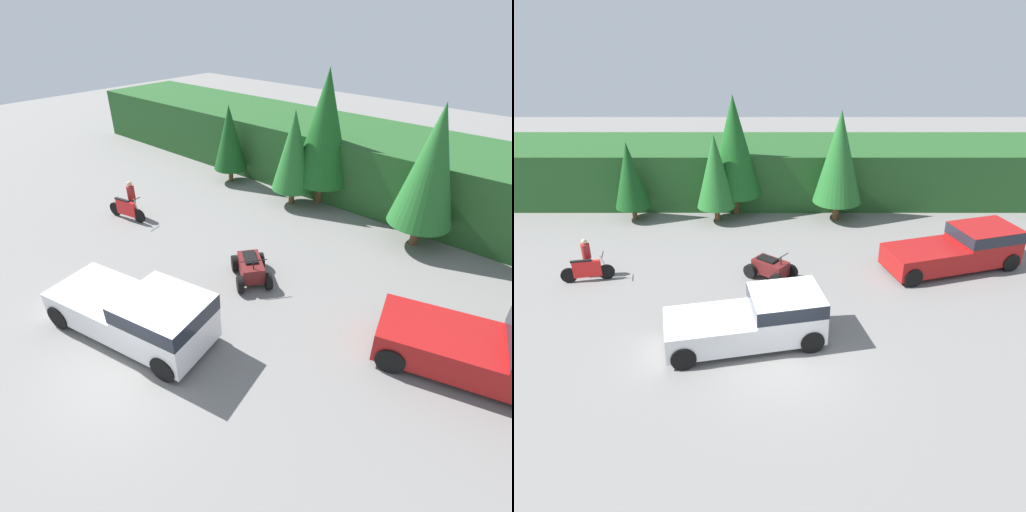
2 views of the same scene
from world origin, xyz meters
TOP-DOWN VIEW (x-y plane):
  - ground_plane at (0.00, 0.00)m, footprint 80.00×80.00m
  - hillside_backdrop at (0.00, 16.00)m, footprint 44.00×6.00m
  - tree_left at (-7.96, 12.04)m, footprint 1.90×1.90m
  - tree_mid_left at (-3.38, 11.87)m, footprint 2.10×2.10m
  - tree_mid_right at (-2.42, 12.99)m, footprint 2.89×2.89m
  - tree_right at (3.15, 12.08)m, footprint 2.63×2.63m
  - pickup_truck_red at (8.14, 6.52)m, footprint 6.36×3.76m
  - pickup_truck_second at (-0.87, 0.91)m, footprint 5.77×3.25m
  - dirt_bike at (-8.31, 5.20)m, footprint 2.20×0.73m
  - quad_atv at (-0.46, 5.46)m, footprint 2.40×2.26m
  - rider_person at (-8.41, 5.64)m, footprint 0.48×0.48m

SIDE VIEW (x-z plane):
  - ground_plane at x=0.00m, z-range 0.00..0.00m
  - quad_atv at x=-0.46m, z-range -0.12..1.07m
  - dirt_bike at x=-8.31m, z-range -0.11..1.10m
  - rider_person at x=-8.41m, z-range 0.08..1.85m
  - pickup_truck_second at x=-0.87m, z-range 0.06..1.89m
  - pickup_truck_red at x=8.14m, z-range 0.06..1.89m
  - hillside_backdrop at x=0.00m, z-range 0.00..3.23m
  - tree_left at x=-7.96m, z-range 0.38..4.70m
  - tree_mid_left at x=-3.38m, z-range 0.42..5.20m
  - tree_right at x=3.15m, z-range 0.53..6.49m
  - tree_mid_right at x=-2.42m, z-range 0.58..7.14m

